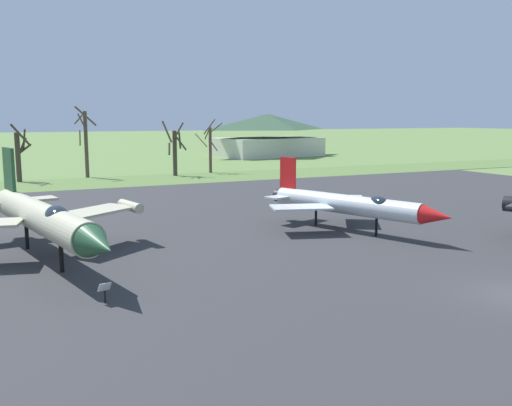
# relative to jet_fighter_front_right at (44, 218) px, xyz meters

# --- Properties ---
(asphalt_apron) EXTENTS (82.65, 56.27, 0.05)m
(asphalt_apron) POSITION_rel_jet_fighter_front_right_xyz_m (17.82, 1.94, -2.36)
(asphalt_apron) COLOR #333335
(asphalt_apron) RESTS_ON ground
(grass_verge_strip) EXTENTS (142.65, 12.00, 0.06)m
(grass_verge_strip) POSITION_rel_jet_fighter_front_right_xyz_m (17.82, 36.07, -2.35)
(grass_verge_strip) COLOR #58753A
(grass_verge_strip) RESTS_ON ground
(jet_fighter_front_right) EXTENTS (12.39, 17.22, 5.76)m
(jet_fighter_front_right) POSITION_rel_jet_fighter_front_right_xyz_m (0.00, 0.00, 0.00)
(jet_fighter_front_right) COLOR #B7B293
(jet_fighter_front_right) RESTS_ON ground
(info_placard_front_right) EXTENTS (0.57, 0.38, 0.93)m
(info_placard_front_right) POSITION_rel_jet_fighter_front_right_xyz_m (1.52, -8.30, -1.80)
(info_placard_front_right) COLOR black
(info_placard_front_right) RESTS_ON ground
(jet_fighter_rear_center) EXTENTS (9.03, 13.28, 4.74)m
(jet_fighter_rear_center) POSITION_rel_jet_fighter_front_right_xyz_m (19.03, -0.41, -0.49)
(jet_fighter_rear_center) COLOR silver
(jet_fighter_rear_center) RESTS_ON ground
(bare_tree_far_left) EXTENTS (2.36, 3.04, 6.92)m
(bare_tree_far_left) POSITION_rel_jet_fighter_front_right_xyz_m (0.98, 40.77, 0.98)
(bare_tree_far_left) COLOR #42382D
(bare_tree_far_left) RESTS_ON ground
(bare_tree_left_of_center) EXTENTS (2.60, 2.79, 8.99)m
(bare_tree_left_of_center) POSITION_rel_jet_fighter_front_right_xyz_m (8.89, 42.54, 2.30)
(bare_tree_left_of_center) COLOR brown
(bare_tree_left_of_center) RESTS_ON ground
(bare_tree_center) EXTENTS (2.88, 2.72, 7.16)m
(bare_tree_center) POSITION_rel_jet_fighter_front_right_xyz_m (19.60, 39.63, 1.16)
(bare_tree_center) COLOR #42382D
(bare_tree_center) RESTS_ON ground
(bare_tree_right_of_center) EXTENTS (3.42, 3.37, 7.39)m
(bare_tree_right_of_center) POSITION_rel_jet_fighter_front_right_xyz_m (25.19, 41.48, 1.25)
(bare_tree_right_of_center) COLOR brown
(bare_tree_right_of_center) RESTS_ON ground
(visitor_building) EXTENTS (22.78, 15.96, 8.29)m
(visitor_building) POSITION_rel_jet_fighter_front_right_xyz_m (47.62, 68.57, 1.82)
(visitor_building) COLOR beige
(visitor_building) RESTS_ON ground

